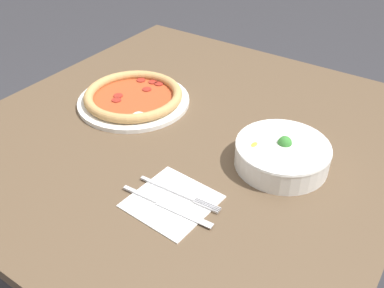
{
  "coord_description": "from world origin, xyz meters",
  "views": [
    {
      "loc": [
        0.75,
        0.52,
        1.36
      ],
      "look_at": [
        0.07,
        0.06,
        0.76
      ],
      "focal_mm": 40.0,
      "sensor_mm": 36.0,
      "label": 1
    }
  ],
  "objects_px": {
    "knife": "(162,204)",
    "fork": "(178,193)",
    "pizza": "(134,97)",
    "bowl": "(283,152)"
  },
  "relations": [
    {
      "from": "pizza",
      "to": "fork",
      "type": "bearing_deg",
      "value": 53.62
    },
    {
      "from": "bowl",
      "to": "fork",
      "type": "relative_size",
      "value": 1.1
    },
    {
      "from": "knife",
      "to": "fork",
      "type": "bearing_deg",
      "value": 78.23
    },
    {
      "from": "bowl",
      "to": "knife",
      "type": "xyz_separation_m",
      "value": [
        0.26,
        -0.14,
        -0.03
      ]
    },
    {
      "from": "fork",
      "to": "knife",
      "type": "xyz_separation_m",
      "value": [
        0.04,
        -0.01,
        -0.0
      ]
    },
    {
      "from": "bowl",
      "to": "knife",
      "type": "distance_m",
      "value": 0.3
    },
    {
      "from": "fork",
      "to": "knife",
      "type": "height_order",
      "value": "same"
    },
    {
      "from": "pizza",
      "to": "knife",
      "type": "relative_size",
      "value": 1.45
    },
    {
      "from": "pizza",
      "to": "knife",
      "type": "xyz_separation_m",
      "value": [
        0.29,
        0.32,
        -0.01
      ]
    },
    {
      "from": "bowl",
      "to": "fork",
      "type": "xyz_separation_m",
      "value": [
        0.22,
        -0.14,
        -0.03
      ]
    }
  ]
}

